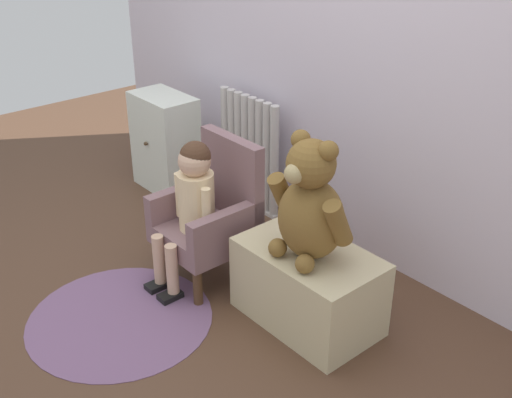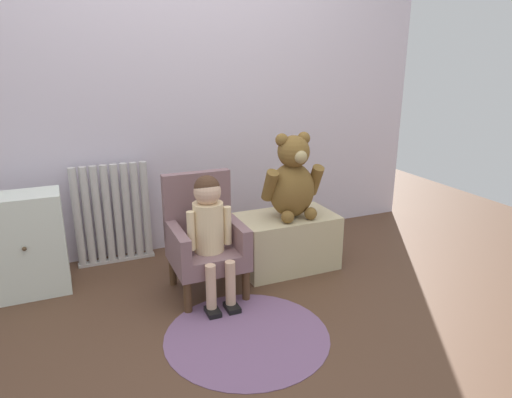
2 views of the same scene
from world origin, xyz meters
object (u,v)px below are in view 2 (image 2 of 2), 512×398
(radiator, at_px, (113,215))
(child_armchair, at_px, (204,238))
(child_figure, at_px, (210,221))
(large_teddy_bear, at_px, (292,181))
(small_dresser, at_px, (26,245))
(low_bench, at_px, (287,241))
(floor_rug, at_px, (247,335))

(radiator, xyz_separation_m, child_armchair, (0.44, -0.60, -0.01))
(child_figure, distance_m, large_teddy_bear, 0.63)
(small_dresser, bearing_deg, low_bench, -10.27)
(small_dresser, relative_size, floor_rug, 0.73)
(child_armchair, distance_m, low_bench, 0.60)
(radiator, xyz_separation_m, small_dresser, (-0.51, -0.24, -0.03))
(child_figure, bearing_deg, small_dresser, 153.82)
(radiator, xyz_separation_m, large_teddy_bear, (1.04, -0.55, 0.26))
(radiator, relative_size, low_bench, 1.09)
(child_armchair, bearing_deg, small_dresser, 159.54)
(child_figure, relative_size, large_teddy_bear, 1.34)
(radiator, distance_m, small_dresser, 0.56)
(child_armchair, xyz_separation_m, floor_rug, (0.04, -0.56, -0.32))
(low_bench, relative_size, large_teddy_bear, 1.16)
(small_dresser, bearing_deg, child_armchair, -20.46)
(low_bench, bearing_deg, floor_rug, -130.33)
(low_bench, xyz_separation_m, floor_rug, (-0.54, -0.63, -0.17))
(floor_rug, bearing_deg, low_bench, 49.67)
(child_armchair, height_order, child_figure, child_figure)
(child_armchair, distance_m, floor_rug, 0.64)
(child_armchair, xyz_separation_m, child_figure, (0.00, -0.11, 0.14))
(child_figure, height_order, low_bench, child_figure)
(child_armchair, height_order, low_bench, child_armchair)
(radiator, height_order, large_teddy_bear, large_teddy_bear)
(child_armchair, bearing_deg, radiator, 126.53)
(large_teddy_bear, bearing_deg, floor_rug, -132.50)
(child_armchair, relative_size, child_figure, 0.96)
(child_armchair, relative_size, low_bench, 1.11)
(child_figure, bearing_deg, child_armchair, 90.00)
(small_dresser, relative_size, low_bench, 0.97)
(radiator, bearing_deg, low_bench, -27.00)
(radiator, xyz_separation_m, child_figure, (0.44, -0.71, 0.13))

